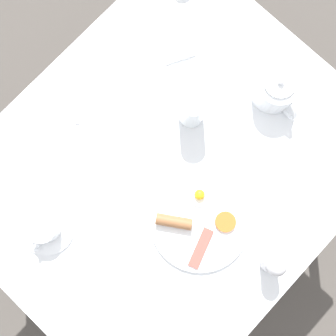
{
  "coord_description": "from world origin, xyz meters",
  "views": [
    {
      "loc": [
        -0.1,
        0.1,
        1.81
      ],
      "look_at": [
        0.0,
        0.0,
        0.74
      ],
      "focal_mm": 42.0,
      "sensor_mm": 36.0,
      "label": 1
    }
  ],
  "objects": [
    {
      "name": "teapot_near",
      "position": [
        -0.07,
        -0.36,
        0.77
      ],
      "size": [
        0.2,
        0.12,
        0.11
      ],
      "rotation": [
        0.0,
        0.0,
        6.02
      ],
      "color": "white",
      "rests_on": "table"
    },
    {
      "name": "fork_by_plate",
      "position": [
        -0.07,
        0.37,
        0.73
      ],
      "size": [
        0.11,
        0.16,
        0.0
      ],
      "rotation": [
        0.0,
        0.0,
        0.6
      ],
      "color": "silver",
      "rests_on": "table"
    },
    {
      "name": "teacup_with_saucer_left",
      "position": [
        0.13,
        0.34,
        0.75
      ],
      "size": [
        0.15,
        0.15,
        0.06
      ],
      "color": "white",
      "rests_on": "table"
    },
    {
      "name": "table",
      "position": [
        0.0,
        0.0,
        0.65
      ],
      "size": [
        0.91,
        1.08,
        0.72
      ],
      "color": "silver",
      "rests_on": "ground_plane"
    },
    {
      "name": "knife_by_plate",
      "position": [
        -0.33,
        0.27,
        0.73
      ],
      "size": [
        0.11,
        0.17,
        0.0
      ],
      "rotation": [
        0.0,
        0.0,
        3.69
      ],
      "color": "silver",
      "rests_on": "table"
    },
    {
      "name": "ground_plane",
      "position": [
        0.0,
        0.0,
        0.0
      ],
      "size": [
        8.0,
        8.0,
        0.0
      ],
      "primitive_type": "plane",
      "color": "#4C4742"
    },
    {
      "name": "salt_grinder",
      "position": [
        -0.37,
        0.0,
        0.78
      ],
      "size": [
        0.05,
        0.05,
        0.11
      ],
      "color": "#BCBCC1",
      "rests_on": "table"
    },
    {
      "name": "spoon_for_tea",
      "position": [
        0.33,
        0.02,
        0.73
      ],
      "size": [
        0.12,
        0.13,
        0.0
      ],
      "rotation": [
        0.0,
        0.0,
        3.9
      ],
      "color": "silver",
      "rests_on": "table"
    },
    {
      "name": "napkin_folded",
      "position": [
        0.26,
        -0.29,
        0.73
      ],
      "size": [
        0.18,
        0.15,
        0.01
      ],
      "rotation": [
        0.0,
        0.0,
        5.79
      ],
      "color": "white",
      "rests_on": "table"
    },
    {
      "name": "breakfast_plate",
      "position": [
        -0.16,
        0.05,
        0.73
      ],
      "size": [
        0.27,
        0.27,
        0.04
      ],
      "color": "white",
      "rests_on": "table"
    },
    {
      "name": "water_glass_tall",
      "position": [
        0.06,
        -0.15,
        0.79
      ],
      "size": [
        0.07,
        0.07,
        0.13
      ],
      "color": "white",
      "rests_on": "table"
    }
  ]
}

